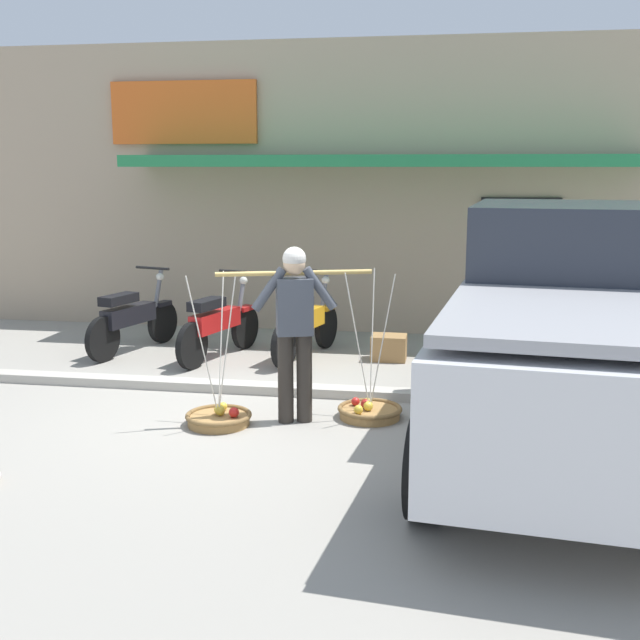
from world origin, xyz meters
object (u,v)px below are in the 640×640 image
parked_truck (571,336)px  motorcycle_third_in_row (305,323)px  fruit_basket_right_side (369,410)px  wooden_crate (389,348)px  fruit_vendor (295,323)px  fruit_basket_left_side (219,417)px  motorcycle_nearest_shop (132,319)px  motorcycle_second_in_row (218,324)px

parked_truck → motorcycle_third_in_row: bearing=133.6°
fruit_basket_right_side → wooden_crate: (-0.01, 2.40, 0.08)m
wooden_crate → fruit_vendor: bearing=-104.6°
fruit_basket_right_side → fruit_basket_left_side: bearing=-162.2°
motorcycle_nearest_shop → parked_truck: size_ratio=0.36×
fruit_basket_right_side → motorcycle_nearest_shop: size_ratio=0.82×
motorcycle_second_in_row → motorcycle_third_in_row: bearing=11.9°
motorcycle_second_in_row → motorcycle_third_in_row: same height
fruit_basket_left_side → fruit_basket_right_side: (1.39, 0.45, 0.00)m
motorcycle_third_in_row → parked_truck: size_ratio=0.36×
fruit_basket_left_side → motorcycle_second_in_row: bearing=106.9°
fruit_vendor → wooden_crate: bearing=75.4°
motorcycle_second_in_row → wooden_crate: (2.16, 0.31, -0.29)m
motorcycle_second_in_row → fruit_vendor: bearing=-57.6°
fruit_basket_left_side → fruit_basket_right_side: 1.46m
parked_truck → motorcycle_nearest_shop: bearing=150.5°
fruit_basket_right_side → parked_truck: (1.76, -0.67, 0.95)m
fruit_basket_left_side → parked_truck: size_ratio=0.30×
motorcycle_nearest_shop → parked_truck: parked_truck is taller
fruit_vendor → fruit_basket_left_side: bearing=-162.2°
fruit_basket_right_side → fruit_vendor: bearing=-162.1°
motorcycle_nearest_shop → parked_truck: 5.96m
fruit_vendor → motorcycle_third_in_row: size_ratio=0.95×
fruit_basket_left_side → motorcycle_nearest_shop: fruit_basket_left_side is taller
motorcycle_second_in_row → motorcycle_third_in_row: size_ratio=1.00×
fruit_basket_left_side → motorcycle_second_in_row: size_ratio=0.82×
motorcycle_nearest_shop → wooden_crate: 3.40m
fruit_basket_right_side → wooden_crate: 2.40m
fruit_basket_right_side → motorcycle_second_in_row: bearing=136.0°
motorcycle_third_in_row → wooden_crate: 1.11m
fruit_vendor → fruit_basket_left_side: (-0.70, -0.22, -0.90)m
fruit_basket_left_side → motorcycle_third_in_row: bearing=83.5°
motorcycle_second_in_row → wooden_crate: motorcycle_second_in_row is taller
parked_truck → fruit_basket_right_side: bearing=159.2°
motorcycle_nearest_shop → motorcycle_third_in_row: (2.31, 0.07, 0.00)m
fruit_vendor → motorcycle_nearest_shop: bearing=137.4°
parked_truck → wooden_crate: size_ratio=11.08×
motorcycle_nearest_shop → motorcycle_third_in_row: same height
motorcycle_nearest_shop → motorcycle_second_in_row: size_ratio=1.00×
fruit_basket_right_side → motorcycle_third_in_row: (-1.08, 2.32, 0.38)m
fruit_vendor → motorcycle_nearest_shop: size_ratio=0.96×
fruit_basket_right_side → wooden_crate: bearing=90.3°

